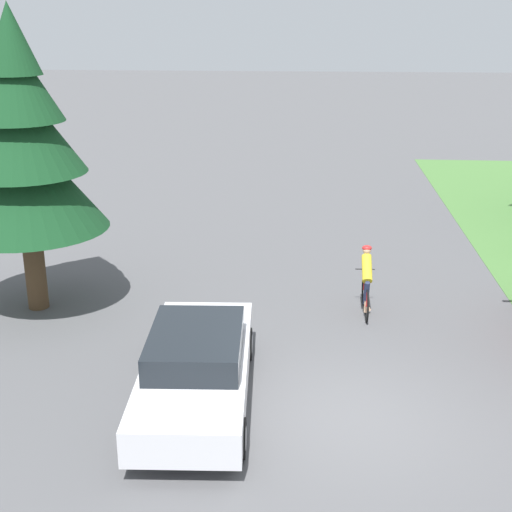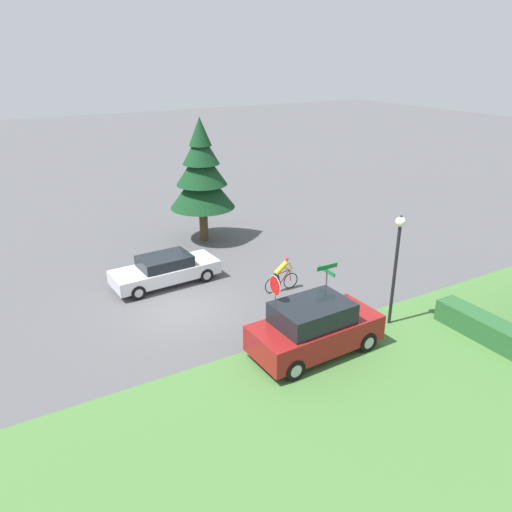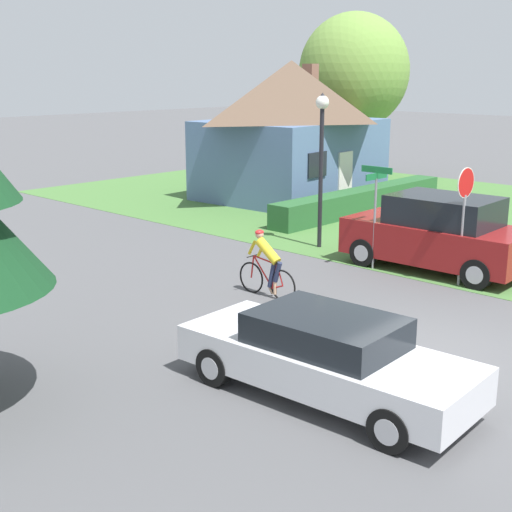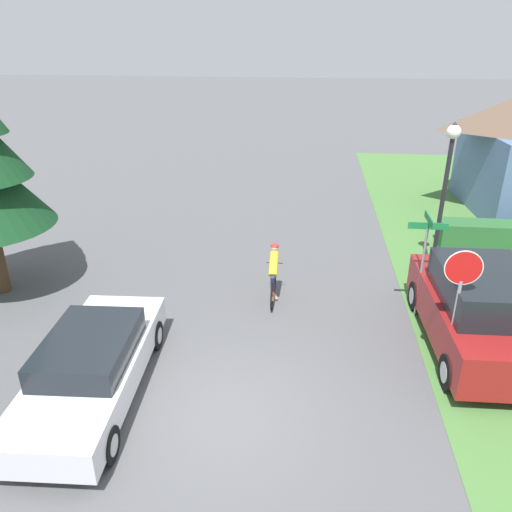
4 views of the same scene
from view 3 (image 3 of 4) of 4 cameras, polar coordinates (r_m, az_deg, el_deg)
name	(u,v)px [view 3 (image 3 of 4)]	position (r m, az deg, el deg)	size (l,w,h in m)	color
ground_plane	(429,356)	(13.18, 13.69, -7.82)	(140.00, 140.00, 0.00)	#515154
grass_verge_right	(507,223)	(25.31, 19.48, 2.49)	(16.00, 36.00, 0.01)	#477538
cottage_house	(291,127)	(28.75, 2.80, 10.24)	(7.43, 5.99, 5.35)	slate
hedge_row	(362,201)	(25.98, 8.45, 4.40)	(9.13, 0.90, 0.85)	#285B2D
sedan_left_lane	(326,356)	(11.12, 5.58, -8.00)	(2.00, 4.82, 1.33)	silver
cyclist	(267,265)	(15.91, 0.90, -0.76)	(0.44, 1.69, 1.53)	black
parked_suv_right	(438,234)	(18.61, 14.35, 1.71)	(2.22, 4.63, 1.92)	maroon
stop_sign	(464,203)	(17.18, 16.34, 4.10)	(0.71, 0.07, 2.81)	gray
street_lamp	(322,140)	(20.19, 5.27, 9.20)	(0.37, 0.37, 4.37)	black
street_name_sign	(376,199)	(18.20, 9.54, 4.56)	(0.90, 0.90, 2.64)	gray
deciduous_tree_right	(354,72)	(34.41, 7.84, 14.40)	(5.10, 5.10, 7.61)	#4C3823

